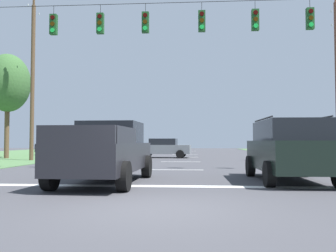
{
  "coord_description": "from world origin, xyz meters",
  "views": [
    {
      "loc": [
        0.78,
        -7.07,
        1.31
      ],
      "look_at": [
        -0.35,
        9.31,
        2.01
      ],
      "focal_mm": 38.38,
      "sensor_mm": 36.0,
      "label": 1
    }
  ],
  "objects_px": {
    "distant_car_far_parked": "(61,147)",
    "tree_roadside_far_right": "(8,83)",
    "utility_pole_near_left": "(33,79)",
    "overhead_signal_span": "(175,65)",
    "suv_black": "(289,149)",
    "distant_car_oncoming": "(163,148)",
    "pickup_truck": "(107,152)",
    "distant_car_crossing_white": "(305,147)"
  },
  "relations": [
    {
      "from": "tree_roadside_far_right",
      "to": "utility_pole_near_left",
      "type": "bearing_deg",
      "value": -39.35
    },
    {
      "from": "tree_roadside_far_right",
      "to": "overhead_signal_span",
      "type": "bearing_deg",
      "value": -37.33
    },
    {
      "from": "pickup_truck",
      "to": "tree_roadside_far_right",
      "type": "relative_size",
      "value": 0.69
    },
    {
      "from": "pickup_truck",
      "to": "distant_car_oncoming",
      "type": "xyz_separation_m",
      "value": [
        0.39,
        17.3,
        -0.18
      ]
    },
    {
      "from": "distant_car_crossing_white",
      "to": "distant_car_oncoming",
      "type": "xyz_separation_m",
      "value": [
        -12.39,
        -4.36,
        0.0
      ]
    },
    {
      "from": "distant_car_oncoming",
      "to": "tree_roadside_far_right",
      "type": "xyz_separation_m",
      "value": [
        -11.7,
        -2.34,
        4.91
      ]
    },
    {
      "from": "distant_car_far_parked",
      "to": "utility_pole_near_left",
      "type": "bearing_deg",
      "value": -81.5
    },
    {
      "from": "overhead_signal_span",
      "to": "distant_car_crossing_white",
      "type": "relative_size",
      "value": 4.35
    },
    {
      "from": "pickup_truck",
      "to": "distant_car_crossing_white",
      "type": "xyz_separation_m",
      "value": [
        12.78,
        21.66,
        -0.18
      ]
    },
    {
      "from": "utility_pole_near_left",
      "to": "overhead_signal_span",
      "type": "bearing_deg",
      "value": -36.68
    },
    {
      "from": "suv_black",
      "to": "utility_pole_near_left",
      "type": "relative_size",
      "value": 0.42
    },
    {
      "from": "suv_black",
      "to": "overhead_signal_span",
      "type": "bearing_deg",
      "value": 133.74
    },
    {
      "from": "overhead_signal_span",
      "to": "tree_roadside_far_right",
      "type": "xyz_separation_m",
      "value": [
        -13.23,
        10.09,
        0.95
      ]
    },
    {
      "from": "distant_car_far_parked",
      "to": "tree_roadside_far_right",
      "type": "relative_size",
      "value": 0.55
    },
    {
      "from": "distant_car_oncoming",
      "to": "tree_roadside_far_right",
      "type": "bearing_deg",
      "value": -168.68
    },
    {
      "from": "utility_pole_near_left",
      "to": "distant_car_far_parked",
      "type": "bearing_deg",
      "value": 98.5
    },
    {
      "from": "overhead_signal_span",
      "to": "distant_car_oncoming",
      "type": "distance_m",
      "value": 13.14
    },
    {
      "from": "distant_car_far_parked",
      "to": "tree_roadside_far_right",
      "type": "distance_m",
      "value": 8.38
    },
    {
      "from": "distant_car_oncoming",
      "to": "utility_pole_near_left",
      "type": "height_order",
      "value": "utility_pole_near_left"
    },
    {
      "from": "overhead_signal_span",
      "to": "suv_black",
      "type": "distance_m",
      "value": 6.78
    },
    {
      "from": "distant_car_far_parked",
      "to": "tree_roadside_far_right",
      "type": "height_order",
      "value": "tree_roadside_far_right"
    },
    {
      "from": "suv_black",
      "to": "tree_roadside_far_right",
      "type": "bearing_deg",
      "value": 140.4
    },
    {
      "from": "overhead_signal_span",
      "to": "utility_pole_near_left",
      "type": "relative_size",
      "value": 1.69
    },
    {
      "from": "pickup_truck",
      "to": "distant_car_crossing_white",
      "type": "height_order",
      "value": "pickup_truck"
    },
    {
      "from": "distant_car_oncoming",
      "to": "utility_pole_near_left",
      "type": "xyz_separation_m",
      "value": [
        -8.57,
        -4.9,
        4.74
      ]
    },
    {
      "from": "overhead_signal_span",
      "to": "distant_car_far_parked",
      "type": "height_order",
      "value": "overhead_signal_span"
    },
    {
      "from": "distant_car_crossing_white",
      "to": "distant_car_far_parked",
      "type": "height_order",
      "value": "same"
    },
    {
      "from": "overhead_signal_span",
      "to": "utility_pole_near_left",
      "type": "height_order",
      "value": "utility_pole_near_left"
    },
    {
      "from": "distant_car_oncoming",
      "to": "pickup_truck",
      "type": "bearing_deg",
      "value": -91.3
    },
    {
      "from": "pickup_truck",
      "to": "distant_car_far_parked",
      "type": "height_order",
      "value": "pickup_truck"
    },
    {
      "from": "distant_car_far_parked",
      "to": "suv_black",
      "type": "bearing_deg",
      "value": -53.43
    },
    {
      "from": "suv_black",
      "to": "utility_pole_near_left",
      "type": "height_order",
      "value": "utility_pole_near_left"
    },
    {
      "from": "suv_black",
      "to": "distant_car_oncoming",
      "type": "bearing_deg",
      "value": 108.28
    },
    {
      "from": "distant_car_crossing_white",
      "to": "distant_car_far_parked",
      "type": "xyz_separation_m",
      "value": [
        -22.33,
        -0.14,
        0.0
      ]
    },
    {
      "from": "pickup_truck",
      "to": "distant_car_crossing_white",
      "type": "bearing_deg",
      "value": 59.45
    },
    {
      "from": "tree_roadside_far_right",
      "to": "distant_car_oncoming",
      "type": "bearing_deg",
      "value": 11.32
    },
    {
      "from": "overhead_signal_span",
      "to": "tree_roadside_far_right",
      "type": "height_order",
      "value": "overhead_signal_span"
    },
    {
      "from": "distant_car_oncoming",
      "to": "utility_pole_near_left",
      "type": "relative_size",
      "value": 0.39
    },
    {
      "from": "distant_car_crossing_white",
      "to": "distant_car_far_parked",
      "type": "distance_m",
      "value": 22.33
    },
    {
      "from": "utility_pole_near_left",
      "to": "tree_roadside_far_right",
      "type": "distance_m",
      "value": 4.04
    },
    {
      "from": "distant_car_far_parked",
      "to": "utility_pole_near_left",
      "type": "height_order",
      "value": "utility_pole_near_left"
    },
    {
      "from": "pickup_truck",
      "to": "utility_pole_near_left",
      "type": "height_order",
      "value": "utility_pole_near_left"
    }
  ]
}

